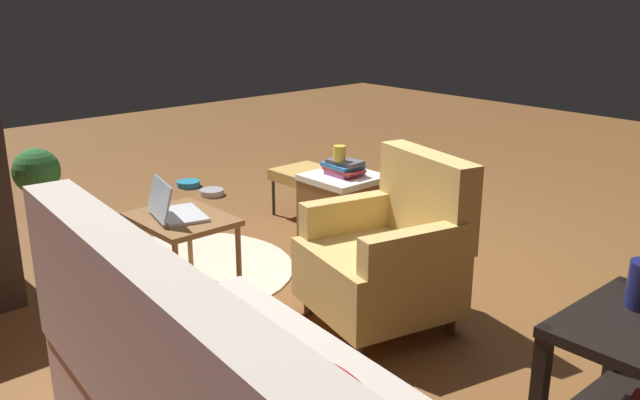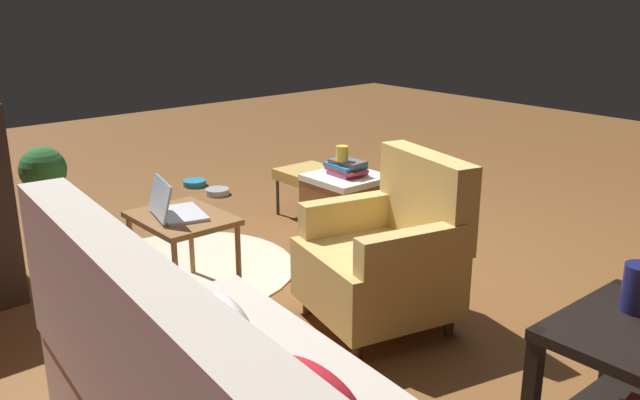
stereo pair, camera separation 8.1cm
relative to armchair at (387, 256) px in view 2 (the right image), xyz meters
The scene contains 14 objects.
ground 0.82m from the armchair, 41.71° to the right, with size 12.00×12.00×0.00m, color brown.
armchair is the anchor object (origin of this frame).
small_vase 1.29m from the armchair, behind, with size 0.11×0.11×0.18m, color navy.
laptop_desk 1.13m from the armchair, 34.10° to the left, with size 0.56×0.44×0.48m.
laptop 1.17m from the armchair, 35.47° to the left, with size 0.37×0.32×0.21m.
wicker_hamper 1.14m from the armchair, 32.19° to the right, with size 0.45×0.45×0.48m.
book_stack_hamper 1.15m from the armchair, 32.44° to the right, with size 0.28×0.21×0.10m.
yellow_mug 1.14m from the armchair, 30.60° to the right, with size 0.08×0.08×0.10m, color yellow.
tv_remote 1.27m from the armchair, 32.84° to the right, with size 0.05×0.16×0.02m, color #262628.
ottoman 1.77m from the armchair, 27.01° to the right, with size 0.40×0.40×0.36m.
circular_rug 1.38m from the armchair, 19.02° to the left, with size 1.32×1.32×0.01m, color beige.
pet_bowl_steel 2.58m from the armchair, 12.77° to the right, with size 0.20×0.20×0.05m, color silver.
pet_bowl_teal 2.92m from the armchair, 11.10° to the right, with size 0.20×0.20×0.05m, color teal.
potted_plant 2.89m from the armchair, 14.62° to the left, with size 0.34×0.34×0.55m.
Camera 2 is at (-2.75, 2.83, 1.66)m, focal length 38.22 mm.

